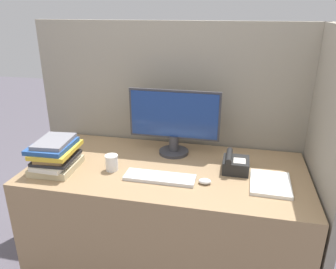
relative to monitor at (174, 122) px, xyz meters
The scene contains 10 objects.
cubicle_panel_rear 0.29m from the monitor, 89.62° to the left, with size 2.07×0.04×1.60m.
cubicle_panel_right 0.91m from the monitor, 12.07° to the right, with size 0.04×0.86×1.60m.
desk 0.64m from the monitor, 89.62° to the right, with size 1.67×0.80×0.77m.
monitor is the anchor object (origin of this frame).
keyboard 0.42m from the monitor, 90.75° to the right, with size 0.40×0.12×0.02m.
mouse 0.49m from the monitor, 55.54° to the right, with size 0.07×0.05×0.03m.
coffee_cup 0.48m from the monitor, 134.00° to the right, with size 0.08×0.08×0.10m.
book_stack 0.75m from the monitor, 149.21° to the right, with size 0.25×0.31×0.19m.
desk_telephone 0.47m from the monitor, 23.05° to the right, with size 0.15×0.18×0.11m.
paper_pile 0.71m from the monitor, 26.57° to the right, with size 0.22×0.28×0.02m.
Camera 1 is at (0.39, -1.34, 1.68)m, focal length 35.00 mm.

